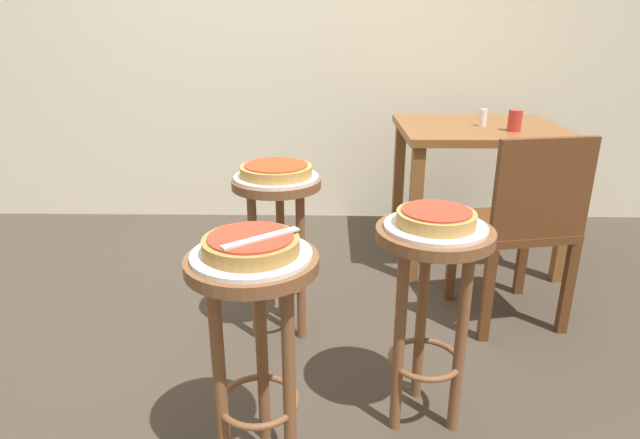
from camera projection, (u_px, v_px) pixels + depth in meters
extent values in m
plane|color=#42382D|center=(235.00, 344.00, 2.20)|extent=(6.00, 6.00, 0.00)
cylinder|color=brown|center=(252.00, 263.00, 1.38)|extent=(0.35, 0.35, 0.03)
cylinder|color=brown|center=(262.00, 350.00, 1.60)|extent=(0.04, 0.04, 0.64)
cylinder|color=brown|center=(220.00, 384.00, 1.45)|extent=(0.04, 0.04, 0.64)
cylinder|color=brown|center=(289.00, 385.00, 1.44)|extent=(0.04, 0.04, 0.64)
torus|color=brown|center=(259.00, 401.00, 1.53)|extent=(0.24, 0.24, 0.02)
cylinder|color=silver|center=(251.00, 255.00, 1.37)|extent=(0.32, 0.32, 0.01)
cylinder|color=#B78442|center=(251.00, 245.00, 1.36)|extent=(0.25, 0.25, 0.04)
cylinder|color=#B23823|center=(251.00, 237.00, 1.35)|extent=(0.22, 0.22, 0.01)
cylinder|color=brown|center=(435.00, 234.00, 1.57)|extent=(0.35, 0.35, 0.03)
cylinder|color=brown|center=(421.00, 315.00, 1.79)|extent=(0.04, 0.04, 0.64)
cylinder|color=brown|center=(399.00, 342.00, 1.64)|extent=(0.04, 0.04, 0.64)
cylinder|color=brown|center=(461.00, 343.00, 1.63)|extent=(0.04, 0.04, 0.64)
torus|color=brown|center=(425.00, 359.00, 1.72)|extent=(0.24, 0.24, 0.02)
cylinder|color=silver|center=(435.00, 227.00, 1.56)|extent=(0.30, 0.30, 0.01)
cylinder|color=tan|center=(436.00, 218.00, 1.55)|extent=(0.23, 0.23, 0.04)
cylinder|color=#B23823|center=(437.00, 211.00, 1.55)|extent=(0.20, 0.20, 0.01)
cylinder|color=brown|center=(276.00, 183.00, 2.08)|extent=(0.35, 0.35, 0.03)
cylinder|color=brown|center=(281.00, 251.00, 2.30)|extent=(0.04, 0.04, 0.64)
cylinder|color=brown|center=(254.00, 267.00, 2.15)|extent=(0.04, 0.04, 0.64)
cylinder|color=brown|center=(301.00, 268.00, 2.14)|extent=(0.04, 0.04, 0.64)
torus|color=brown|center=(279.00, 283.00, 2.23)|extent=(0.24, 0.24, 0.02)
cylinder|color=silver|center=(276.00, 177.00, 2.07)|extent=(0.33, 0.33, 0.01)
cylinder|color=tan|center=(276.00, 171.00, 2.06)|extent=(0.28, 0.28, 0.04)
cylinder|color=red|center=(276.00, 165.00, 2.06)|extent=(0.25, 0.25, 0.01)
cube|color=brown|center=(480.00, 129.00, 2.82)|extent=(0.85, 0.77, 0.04)
cube|color=brown|center=(415.00, 216.00, 2.65)|extent=(0.06, 0.06, 0.70)
cube|color=brown|center=(566.00, 216.00, 2.63)|extent=(0.06, 0.06, 0.70)
cube|color=brown|center=(399.00, 179.00, 3.27)|extent=(0.06, 0.06, 0.70)
cube|color=brown|center=(521.00, 180.00, 3.26)|extent=(0.06, 0.06, 0.70)
cylinder|color=red|center=(515.00, 121.00, 2.65)|extent=(0.07, 0.07, 0.11)
cylinder|color=white|center=(483.00, 118.00, 2.79)|extent=(0.04, 0.04, 0.09)
cube|color=#5B3319|center=(513.00, 226.00, 2.28)|extent=(0.47, 0.47, 0.04)
cube|color=#5B3319|center=(543.00, 189.00, 2.04)|extent=(0.40, 0.10, 0.40)
cube|color=#5B3319|center=(523.00, 254.00, 2.56)|extent=(0.04, 0.04, 0.42)
cube|color=#5B3319|center=(452.00, 259.00, 2.50)|extent=(0.04, 0.04, 0.42)
cube|color=#5B3319|center=(567.00, 288.00, 2.22)|extent=(0.04, 0.04, 0.42)
cube|color=#5B3319|center=(487.00, 295.00, 2.16)|extent=(0.04, 0.04, 0.42)
cube|color=silver|center=(261.00, 238.00, 1.33)|extent=(0.19, 0.16, 0.01)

